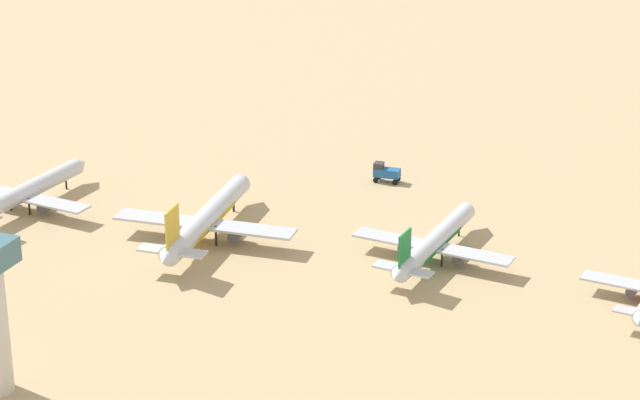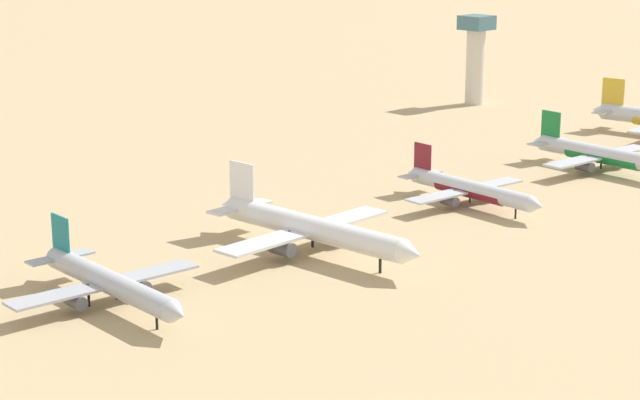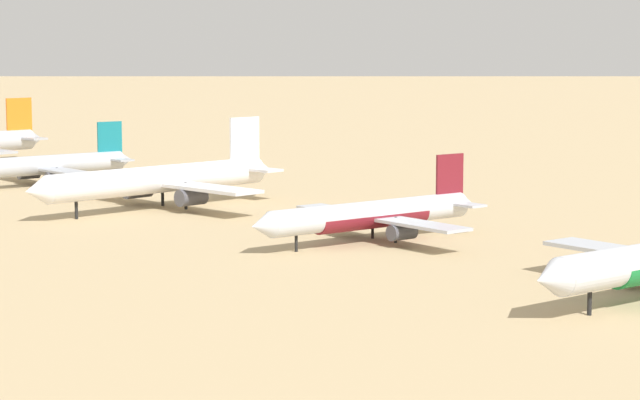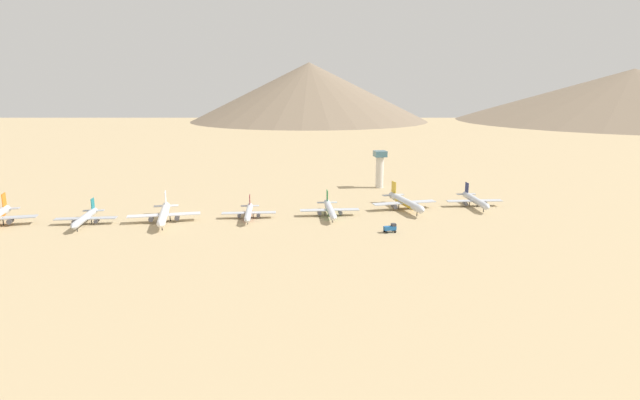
{
  "view_description": "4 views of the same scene",
  "coord_description": "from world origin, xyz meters",
  "px_view_note": "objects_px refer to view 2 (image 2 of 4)",
  "views": [
    {
      "loc": [
        -192.46,
        -23.7,
        92.88
      ],
      "look_at": [
        9.25,
        60.3,
        5.2
      ],
      "focal_mm": 72.88,
      "sensor_mm": 36.0,
      "label": 1
    },
    {
      "loc": [
        121.32,
        -155.01,
        51.3
      ],
      "look_at": [
        -1.62,
        -35.5,
        6.58
      ],
      "focal_mm": 64.71,
      "sensor_mm": 36.0,
      "label": 2
    },
    {
      "loc": [
        94.41,
        90.09,
        20.99
      ],
      "look_at": [
        6.94,
        -4.75,
        4.94
      ],
      "focal_mm": 67.41,
      "sensor_mm": 36.0,
      "label": 3
    },
    {
      "loc": [
        245.95,
        -8.53,
        62.48
      ],
      "look_at": [
        -3.09,
        32.63,
        6.87
      ],
      "focal_mm": 29.61,
      "sensor_mm": 36.0,
      "label": 4
    }
  ],
  "objects_px": {
    "parked_jet_1": "(108,282)",
    "control_tower": "(476,54)",
    "parked_jet_2": "(310,228)",
    "parked_jet_3": "(469,189)",
    "parked_jet_4": "(603,155)"
  },
  "relations": [
    {
      "from": "parked_jet_3",
      "to": "control_tower",
      "type": "distance_m",
      "value": 104.32
    },
    {
      "from": "parked_jet_1",
      "to": "parked_jet_4",
      "type": "distance_m",
      "value": 112.32
    },
    {
      "from": "parked_jet_2",
      "to": "parked_jet_3",
      "type": "relative_size",
      "value": 1.28
    },
    {
      "from": "parked_jet_3",
      "to": "control_tower",
      "type": "relative_size",
      "value": 1.39
    },
    {
      "from": "control_tower",
      "to": "parked_jet_4",
      "type": "bearing_deg",
      "value": -33.27
    },
    {
      "from": "parked_jet_1",
      "to": "control_tower",
      "type": "relative_size",
      "value": 1.47
    },
    {
      "from": "parked_jet_2",
      "to": "control_tower",
      "type": "relative_size",
      "value": 1.78
    },
    {
      "from": "parked_jet_1",
      "to": "control_tower",
      "type": "bearing_deg",
      "value": 112.09
    },
    {
      "from": "parked_jet_1",
      "to": "parked_jet_3",
      "type": "bearing_deg",
      "value": 89.37
    },
    {
      "from": "parked_jet_3",
      "to": "control_tower",
      "type": "bearing_deg",
      "value": 127.96
    },
    {
      "from": "parked_jet_1",
      "to": "parked_jet_3",
      "type": "xyz_separation_m",
      "value": [
        0.8,
        73.52,
        -0.21
      ]
    },
    {
      "from": "parked_jet_1",
      "to": "parked_jet_4",
      "type": "xyz_separation_m",
      "value": [
        2.62,
        112.29,
        0.14
      ]
    },
    {
      "from": "parked_jet_4",
      "to": "control_tower",
      "type": "relative_size",
      "value": 1.55
    },
    {
      "from": "parked_jet_1",
      "to": "parked_jet_2",
      "type": "height_order",
      "value": "parked_jet_2"
    },
    {
      "from": "parked_jet_2",
      "to": "parked_jet_4",
      "type": "bearing_deg",
      "value": 89.27
    }
  ]
}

